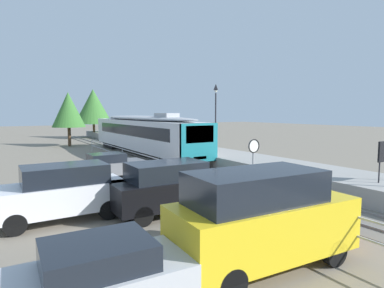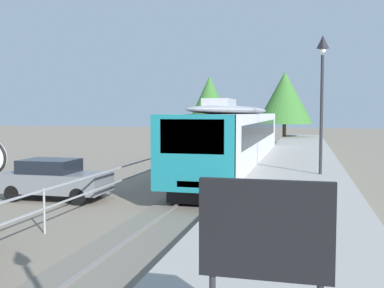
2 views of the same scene
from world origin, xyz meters
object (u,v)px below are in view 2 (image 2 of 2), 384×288
Objects in this scene: commuter_train at (236,135)px; platform_notice_board at (265,237)px; parked_hatchback_grey at (54,179)px; platform_lamp_mid_platform at (322,78)px.

commuter_train is 10.69× the size of platform_notice_board.
commuter_train is 19.85m from platform_notice_board.
commuter_train is 4.78× the size of parked_hatchback_grey.
platform_lamp_mid_platform reaches higher than commuter_train.
parked_hatchback_grey is (-5.66, -8.40, -1.36)m from commuter_train.
parked_hatchback_grey is at bearing -123.94° from commuter_train.
platform_lamp_mid_platform is 1.33× the size of parked_hatchback_grey.
platform_lamp_mid_platform is 14.41m from platform_notice_board.
platform_lamp_mid_platform is at bearing 86.27° from platform_notice_board.
platform_lamp_mid_platform is 10.94m from parked_hatchback_grey.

